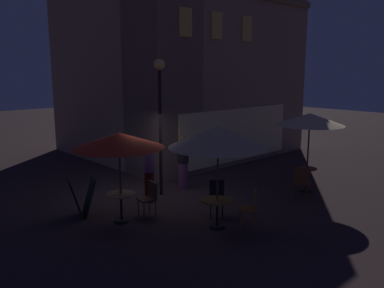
# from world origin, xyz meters

# --- Properties ---
(ground_plane) EXTENTS (60.00, 60.00, 0.00)m
(ground_plane) POSITION_xyz_m (0.00, 0.00, 0.00)
(ground_plane) COLOR #312325
(cafe_building) EXTENTS (8.83, 8.18, 7.61)m
(cafe_building) POSITION_xyz_m (4.28, 3.69, 3.80)
(cafe_building) COLOR #967565
(cafe_building) RESTS_ON ground
(street_lamp_near_corner) EXTENTS (0.34, 0.34, 4.13)m
(street_lamp_near_corner) POSITION_xyz_m (0.79, 0.26, 2.94)
(street_lamp_near_corner) COLOR black
(street_lamp_near_corner) RESTS_ON ground
(menu_sandwich_board) EXTENTS (0.81, 0.73, 1.00)m
(menu_sandwich_board) POSITION_xyz_m (-1.91, 0.20, 0.52)
(menu_sandwich_board) COLOR black
(menu_sandwich_board) RESTS_ON ground
(cafe_table_0) EXTENTS (0.61, 0.61, 0.77)m
(cafe_table_0) POSITION_xyz_m (4.36, -2.65, 0.50)
(cafe_table_0) COLOR black
(cafe_table_0) RESTS_ON ground
(cafe_table_1) EXTENTS (0.73, 0.73, 0.75)m
(cafe_table_1) POSITION_xyz_m (-1.36, -0.82, 0.54)
(cafe_table_1) COLOR black
(cafe_table_1) RESTS_ON ground
(cafe_table_2) EXTENTS (0.77, 0.77, 0.71)m
(cafe_table_2) POSITION_xyz_m (0.14, -2.74, 0.53)
(cafe_table_2) COLOR black
(cafe_table_2) RESTS_ON ground
(patio_umbrella_0) EXTENTS (2.10, 2.10, 2.50)m
(patio_umbrella_0) POSITION_xyz_m (4.36, -2.65, 2.30)
(patio_umbrella_0) COLOR black
(patio_umbrella_0) RESTS_ON ground
(patio_umbrella_1) EXTENTS (2.26, 2.26, 2.31)m
(patio_umbrella_1) POSITION_xyz_m (-1.36, -0.82, 2.11)
(patio_umbrella_1) COLOR black
(patio_umbrella_1) RESTS_ON ground
(patio_umbrella_2) EXTENTS (2.36, 2.36, 2.53)m
(patio_umbrella_2) POSITION_xyz_m (0.14, -2.74, 2.26)
(patio_umbrella_2) COLOR black
(patio_umbrella_2) RESTS_ON ground
(cafe_chair_0) EXTENTS (0.56, 0.56, 0.99)m
(cafe_chair_0) POSITION_xyz_m (3.55, -2.95, 0.59)
(cafe_chair_0) COLOR brown
(cafe_chair_0) RESTS_ON ground
(cafe_chair_1) EXTENTS (0.48, 0.48, 0.91)m
(cafe_chair_1) POSITION_xyz_m (-0.56, -0.94, 0.55)
(cafe_chair_1) COLOR #4D3122
(cafe_chair_1) RESTS_ON ground
(cafe_chair_2) EXTENTS (0.57, 0.57, 0.97)m
(cafe_chair_2) POSITION_xyz_m (0.70, -3.34, 0.59)
(cafe_chair_2) COLOR brown
(cafe_chair_2) RESTS_ON ground
(cafe_chair_3) EXTENTS (0.55, 0.55, 0.97)m
(cafe_chair_3) POSITION_xyz_m (0.73, -2.17, 0.57)
(cafe_chair_3) COLOR black
(cafe_chair_3) RESTS_ON ground
(patron_standing_0) EXTENTS (0.37, 0.37, 1.73)m
(patron_standing_0) POSITION_xyz_m (1.69, 0.25, 0.87)
(patron_standing_0) COLOR #643565
(patron_standing_0) RESTS_ON ground
(patron_standing_1) EXTENTS (0.33, 0.33, 1.74)m
(patron_standing_1) POSITION_xyz_m (0.11, -0.05, 0.88)
(patron_standing_1) COLOR #4A1014
(patron_standing_1) RESTS_ON ground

